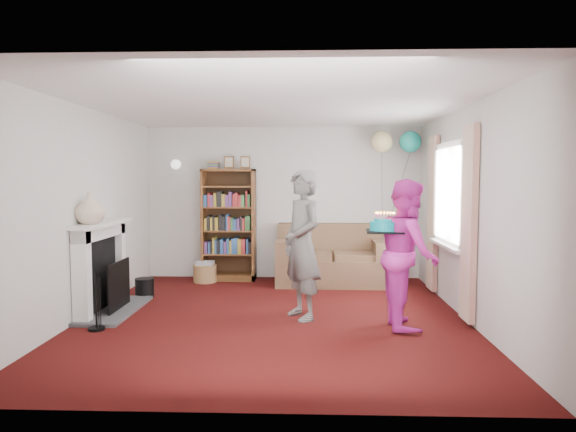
{
  "coord_description": "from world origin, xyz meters",
  "views": [
    {
      "loc": [
        0.38,
        -5.98,
        1.65
      ],
      "look_at": [
        0.15,
        0.6,
        1.17
      ],
      "focal_mm": 32.0,
      "sensor_mm": 36.0,
      "label": 1
    }
  ],
  "objects_px": {
    "bookcase": "(229,225)",
    "person_magenta": "(408,253)",
    "birthday_cake": "(385,226)",
    "person_striped": "(302,245)",
    "sofa": "(332,261)"
  },
  "relations": [
    {
      "from": "person_striped",
      "to": "birthday_cake",
      "type": "relative_size",
      "value": 4.43
    },
    {
      "from": "person_magenta",
      "to": "sofa",
      "type": "bearing_deg",
      "value": 16.43
    },
    {
      "from": "bookcase",
      "to": "person_magenta",
      "type": "relative_size",
      "value": 1.22
    },
    {
      "from": "bookcase",
      "to": "birthday_cake",
      "type": "distance_m",
      "value": 3.4
    },
    {
      "from": "sofa",
      "to": "birthday_cake",
      "type": "xyz_separation_m",
      "value": [
        0.45,
        -2.42,
        0.78
      ]
    },
    {
      "from": "person_striped",
      "to": "person_magenta",
      "type": "relative_size",
      "value": 1.06
    },
    {
      "from": "person_magenta",
      "to": "person_striped",
      "type": "bearing_deg",
      "value": 75.72
    },
    {
      "from": "sofa",
      "to": "person_magenta",
      "type": "relative_size",
      "value": 1.06
    },
    {
      "from": "bookcase",
      "to": "person_magenta",
      "type": "bearing_deg",
      "value": -47.59
    },
    {
      "from": "birthday_cake",
      "to": "person_striped",
      "type": "bearing_deg",
      "value": 160.25
    },
    {
      "from": "birthday_cake",
      "to": "person_magenta",
      "type": "bearing_deg",
      "value": 7.47
    },
    {
      "from": "bookcase",
      "to": "birthday_cake",
      "type": "height_order",
      "value": "bookcase"
    },
    {
      "from": "sofa",
      "to": "person_magenta",
      "type": "height_order",
      "value": "person_magenta"
    },
    {
      "from": "person_striped",
      "to": "bookcase",
      "type": "bearing_deg",
      "value": 178.81
    },
    {
      "from": "person_magenta",
      "to": "birthday_cake",
      "type": "height_order",
      "value": "person_magenta"
    }
  ]
}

